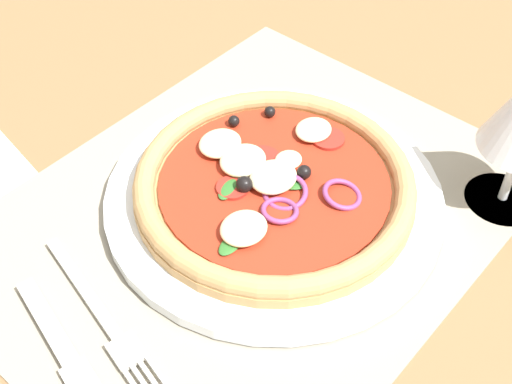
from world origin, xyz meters
TOP-DOWN VIEW (x-y plane):
  - ground_plane at (0.00, 0.00)cm, footprint 190.00×140.00cm
  - placemat at (0.00, 0.00)cm, footprint 45.29×35.29cm
  - plate at (-2.32, 0.61)cm, footprint 28.58×28.58cm
  - pizza at (-2.32, 0.53)cm, footprint 23.54×23.54cm
  - fork at (15.23, -0.07)cm, footprint 5.49×17.88cm
  - knife at (19.41, 1.90)cm, footprint 6.41×19.81cm

SIDE VIEW (x-z plane):
  - ground_plane at x=0.00cm, z-range -2.40..0.00cm
  - placemat at x=0.00cm, z-range 0.00..0.40cm
  - fork at x=15.23cm, z-range 0.40..0.84cm
  - knife at x=19.41cm, z-range 0.35..0.96cm
  - plate at x=-2.32cm, z-range 0.40..1.48cm
  - pizza at x=-2.32cm, z-range 1.24..3.93cm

